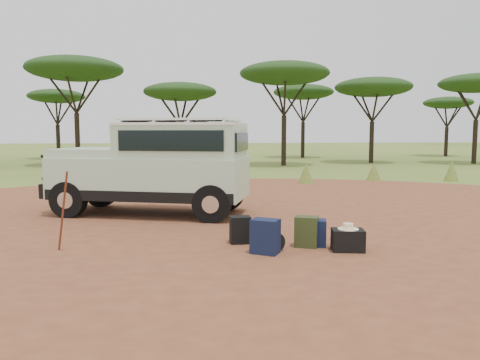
{
  "coord_description": "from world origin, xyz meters",
  "views": [
    {
      "loc": [
        -1.41,
        -9.21,
        2.02
      ],
      "look_at": [
        -0.39,
        0.48,
        1.0
      ],
      "focal_mm": 35.0,
      "sensor_mm": 36.0,
      "label": 1
    }
  ],
  "objects": [
    {
      "name": "ground",
      "position": [
        0.0,
        0.0,
        0.0
      ],
      "size": [
        140.0,
        140.0,
        0.0
      ],
      "primitive_type": "plane",
      "color": "#4D6D26",
      "rests_on": "ground"
    },
    {
      "name": "dirt_clearing",
      "position": [
        0.0,
        0.0,
        0.0
      ],
      "size": [
        23.0,
        23.0,
        0.01
      ],
      "primitive_type": "cylinder",
      "color": "brown",
      "rests_on": "ground"
    },
    {
      "name": "grass_fringe",
      "position": [
        0.12,
        8.67,
        0.4
      ],
      "size": [
        36.6,
        1.6,
        0.9
      ],
      "color": "#4D6D26",
      "rests_on": "ground"
    },
    {
      "name": "acacia_treeline",
      "position": [
        0.75,
        19.81,
        4.87
      ],
      "size": [
        46.7,
        13.2,
        6.26
      ],
      "color": "black",
      "rests_on": "ground"
    },
    {
      "name": "safari_vehicle",
      "position": [
        -2.24,
        2.23,
        1.12
      ],
      "size": [
        5.05,
        3.11,
        2.31
      ],
      "rotation": [
        0.0,
        0.0,
        -0.28
      ],
      "color": "#B7D4B5",
      "rests_on": "ground"
    },
    {
      "name": "walking_staff",
      "position": [
        -3.53,
        -1.31,
        0.69
      ],
      "size": [
        0.33,
        0.42,
        1.38
      ],
      "primitive_type": "cylinder",
      "rotation": [
        0.33,
        0.0,
        0.64
      ],
      "color": "brown",
      "rests_on": "ground"
    },
    {
      "name": "backpack_black",
      "position": [
        -0.54,
        -0.97,
        0.25
      ],
      "size": [
        0.38,
        0.29,
        0.5
      ],
      "primitive_type": "cube",
      "rotation": [
        0.0,
        0.0,
        0.06
      ],
      "color": "black",
      "rests_on": "ground"
    },
    {
      "name": "backpack_navy",
      "position": [
        -0.2,
        -1.72,
        0.29
      ],
      "size": [
        0.54,
        0.49,
        0.58
      ],
      "primitive_type": "cube",
      "rotation": [
        0.0,
        0.0,
        -0.51
      ],
      "color": "#131E3C",
      "rests_on": "ground"
    },
    {
      "name": "backpack_olive",
      "position": [
        0.58,
        -1.36,
        0.27
      ],
      "size": [
        0.47,
        0.41,
        0.54
      ],
      "primitive_type": "cube",
      "rotation": [
        0.0,
        0.0,
        -0.38
      ],
      "color": "#313D1C",
      "rests_on": "ground"
    },
    {
      "name": "duffel_navy",
      "position": [
        0.73,
        -1.3,
        0.24
      ],
      "size": [
        0.49,
        0.41,
        0.47
      ],
      "primitive_type": "cube",
      "rotation": [
        0.0,
        0.0,
        -0.25
      ],
      "color": "#131E3C",
      "rests_on": "ground"
    },
    {
      "name": "hard_case",
      "position": [
        1.21,
        -1.71,
        0.19
      ],
      "size": [
        0.58,
        0.45,
        0.37
      ],
      "primitive_type": "cube",
      "rotation": [
        0.0,
        0.0,
        -0.15
      ],
      "color": "black",
      "rests_on": "ground"
    },
    {
      "name": "stuff_sack",
      "position": [
        -0.05,
        -1.51,
        0.16
      ],
      "size": [
        0.41,
        0.41,
        0.33
      ],
      "primitive_type": "cylinder",
      "rotation": [
        1.57,
        0.0,
        0.31
      ],
      "color": "black",
      "rests_on": "ground"
    },
    {
      "name": "safari_hat",
      "position": [
        1.21,
        -1.71,
        0.41
      ],
      "size": [
        0.35,
        0.35,
        0.1
      ],
      "color": "beige",
      "rests_on": "hard_case"
    }
  ]
}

